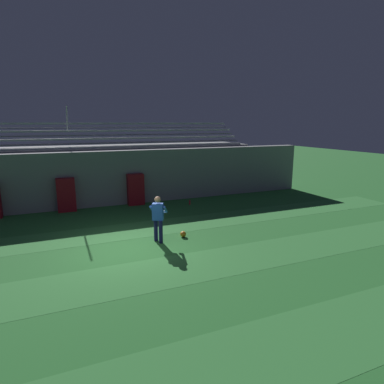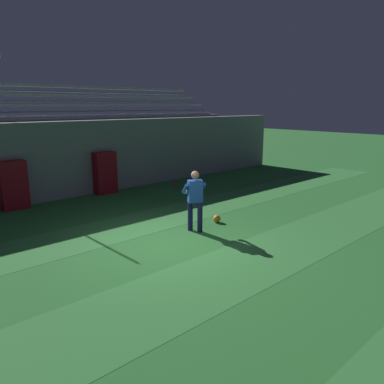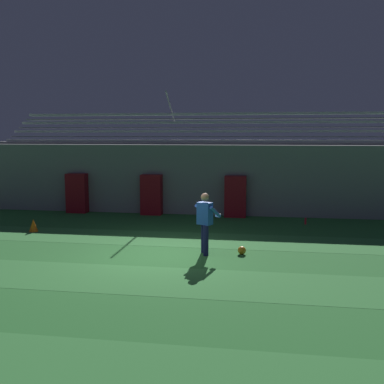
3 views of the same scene
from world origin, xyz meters
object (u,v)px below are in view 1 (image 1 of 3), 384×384
object	(u,v)px
water_bottle	(190,202)
padding_pillar_gate_right	(136,189)
soccer_ball	(183,234)
goalkeeper	(158,216)
padding_pillar_gate_left	(66,195)

from	to	relation	value
water_bottle	padding_pillar_gate_right	bearing A→B (deg)	157.51
soccer_ball	water_bottle	world-z (taller)	water_bottle
goalkeeper	water_bottle	size ratio (longest dim) A/B	6.96
goalkeeper	soccer_ball	distance (m)	1.30
soccer_ball	padding_pillar_gate_left	bearing A→B (deg)	125.09
padding_pillar_gate_right	soccer_ball	bearing A→B (deg)	-84.76
padding_pillar_gate_right	goalkeeper	world-z (taller)	goalkeeper
padding_pillar_gate_left	padding_pillar_gate_right	size ratio (longest dim) A/B	1.00
goalkeeper	soccer_ball	size ratio (longest dim) A/B	7.59
goalkeeper	water_bottle	distance (m)	5.56
goalkeeper	padding_pillar_gate_right	bearing A→B (deg)	85.10
padding_pillar_gate_right	soccer_ball	xyz separation A→B (m)	(0.51, -5.51, -0.70)
padding_pillar_gate_right	goalkeeper	distance (m)	5.65
soccer_ball	water_bottle	xyz separation A→B (m)	(2.09, 4.44, 0.01)
padding_pillar_gate_left	soccer_ball	bearing A→B (deg)	-54.91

